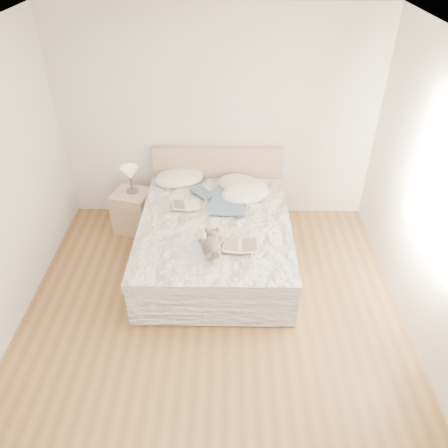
{
  "coord_description": "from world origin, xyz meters",
  "views": [
    {
      "loc": [
        0.16,
        -2.91,
        3.48
      ],
      "look_at": [
        0.1,
        1.05,
        0.62
      ],
      "focal_mm": 35.0,
      "sensor_mm": 36.0,
      "label": 1
    }
  ],
  "objects": [
    {
      "name": "pillow_middle",
      "position": [
        0.31,
        1.88,
        0.64
      ],
      "size": [
        0.74,
        0.66,
        0.18
      ],
      "primitive_type": "ellipsoid",
      "rotation": [
        0.0,
        0.0,
        -0.45
      ],
      "color": "silver",
      "rests_on": "bed"
    },
    {
      "name": "ceiling",
      "position": [
        0.0,
        0.0,
        2.7
      ],
      "size": [
        4.0,
        4.5,
        0.0
      ],
      "primitive_type": "cube",
      "color": "white",
      "rests_on": "ground"
    },
    {
      "name": "teddy_bear",
      "position": [
        -0.01,
        0.55,
        0.65
      ],
      "size": [
        0.26,
        0.35,
        0.17
      ],
      "primitive_type": null,
      "rotation": [
        0.0,
        0.0,
        0.08
      ],
      "color": "#5F554A",
      "rests_on": "bed"
    },
    {
      "name": "pillow_left",
      "position": [
        -0.49,
        2.05,
        0.64
      ],
      "size": [
        0.75,
        0.62,
        0.19
      ],
      "primitive_type": "ellipsoid",
      "rotation": [
        0.0,
        0.0,
        0.3
      ],
      "color": "white",
      "rests_on": "bed"
    },
    {
      "name": "window",
      "position": [
        1.99,
        0.3,
        1.45
      ],
      "size": [
        0.02,
        1.3,
        1.1
      ],
      "primitive_type": "cube",
      "color": "white",
      "rests_on": "wall_right"
    },
    {
      "name": "pillow_right",
      "position": [
        0.37,
        1.68,
        0.64
      ],
      "size": [
        0.75,
        0.66,
        0.19
      ],
      "primitive_type": "ellipsoid",
      "rotation": [
        0.0,
        0.0,
        0.41
      ],
      "color": "white",
      "rests_on": "bed"
    },
    {
      "name": "floor",
      "position": [
        0.0,
        0.0,
        0.0
      ],
      "size": [
        4.0,
        4.5,
        0.0
      ],
      "primitive_type": "cube",
      "color": "brown",
      "rests_on": "ground"
    },
    {
      "name": "nightstand",
      "position": [
        -1.1,
        1.79,
        0.28
      ],
      "size": [
        0.54,
        0.5,
        0.56
      ],
      "primitive_type": "cube",
      "rotation": [
        0.0,
        0.0,
        -0.26
      ],
      "color": "tan",
      "rests_on": "floor"
    },
    {
      "name": "blouse",
      "position": [
        0.15,
        1.51,
        0.63
      ],
      "size": [
        0.68,
        0.72,
        0.03
      ],
      "primitive_type": null,
      "rotation": [
        0.0,
        0.0,
        -0.05
      ],
      "color": "#354D68",
      "rests_on": "bed"
    },
    {
      "name": "photo_book",
      "position": [
        -0.35,
        1.41,
        0.63
      ],
      "size": [
        0.36,
        0.27,
        0.02
      ],
      "primitive_type": "cube",
      "rotation": [
        0.0,
        0.0,
        0.15
      ],
      "color": "silver",
      "rests_on": "bed"
    },
    {
      "name": "wall_back",
      "position": [
        0.0,
        2.25,
        1.35
      ],
      "size": [
        4.0,
        0.02,
        2.7
      ],
      "primitive_type": "cube",
      "color": "silver",
      "rests_on": "ground"
    },
    {
      "name": "childrens_book",
      "position": [
        0.28,
        0.65,
        0.63
      ],
      "size": [
        0.39,
        0.26,
        0.03
      ],
      "primitive_type": "cube",
      "rotation": [
        0.0,
        0.0,
        -0.0
      ],
      "color": "beige",
      "rests_on": "bed"
    },
    {
      "name": "table_lamp",
      "position": [
        -1.08,
        1.83,
        0.81
      ],
      "size": [
        0.29,
        0.29,
        0.35
      ],
      "color": "#48433E",
      "rests_on": "nightstand"
    },
    {
      "name": "bed",
      "position": [
        0.0,
        1.19,
        0.31
      ],
      "size": [
        1.72,
        2.14,
        1.0
      ],
      "color": "tan",
      "rests_on": "floor"
    }
  ]
}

